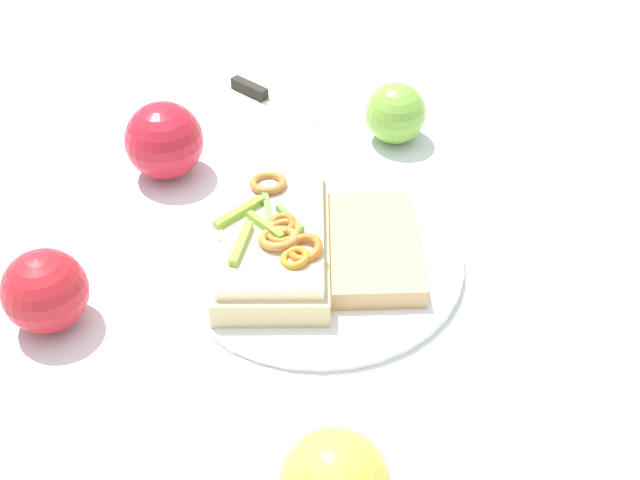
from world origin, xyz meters
name	(u,v)px	position (x,y,z in m)	size (l,w,h in m)	color
ground_plane	(320,264)	(0.00, 0.00, 0.00)	(2.00, 2.00, 0.00)	white
plate	(320,260)	(0.00, 0.00, 0.01)	(0.27, 0.27, 0.01)	white
sandwich	(274,241)	(0.04, 0.01, 0.03)	(0.14, 0.20, 0.05)	beige
bread_slice_side	(366,248)	(-0.04, -0.01, 0.02)	(0.14, 0.10, 0.02)	tan
apple_2	(396,113)	(-0.04, -0.23, 0.03)	(0.07, 0.07, 0.07)	#76B33C
apple_3	(164,141)	(0.19, -0.11, 0.04)	(0.08, 0.08, 0.08)	red
apple_4	(45,291)	(0.22, 0.12, 0.04)	(0.07, 0.07, 0.07)	red
knife	(260,95)	(0.13, -0.28, 0.01)	(0.12, 0.07, 0.01)	silver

